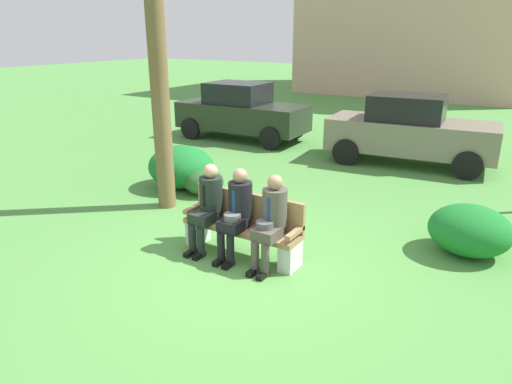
# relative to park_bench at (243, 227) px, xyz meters

# --- Properties ---
(ground_plane) EXTENTS (80.00, 80.00, 0.00)m
(ground_plane) POSITION_rel_park_bench_xyz_m (0.21, -0.33, -0.42)
(ground_plane) COLOR #4E8D40
(park_bench) EXTENTS (1.80, 0.44, 0.90)m
(park_bench) POSITION_rel_park_bench_xyz_m (0.00, 0.00, 0.00)
(park_bench) COLOR #99754C
(park_bench) RESTS_ON ground
(seated_man_left) EXTENTS (0.34, 0.72, 1.29)m
(seated_man_left) POSITION_rel_park_bench_xyz_m (-0.54, -0.13, 0.30)
(seated_man_left) COLOR #1E2823
(seated_man_left) RESTS_ON ground
(seated_man_middle) EXTENTS (0.34, 0.72, 1.30)m
(seated_man_middle) POSITION_rel_park_bench_xyz_m (-0.02, -0.13, 0.31)
(seated_man_middle) COLOR black
(seated_man_middle) RESTS_ON ground
(seated_man_right) EXTENTS (0.34, 0.72, 1.30)m
(seated_man_right) POSITION_rel_park_bench_xyz_m (0.53, -0.13, 0.31)
(seated_man_right) COLOR #4C473D
(seated_man_right) RESTS_ON ground
(shrub_near_bench) EXTENTS (1.40, 1.28, 0.88)m
(shrub_near_bench) POSITION_rel_park_bench_xyz_m (-2.79, 1.89, 0.02)
(shrub_near_bench) COLOR #1A712C
(shrub_near_bench) RESTS_ON ground
(shrub_mid_lawn) EXTENTS (1.17, 1.07, 0.73)m
(shrub_mid_lawn) POSITION_rel_park_bench_xyz_m (2.79, 1.74, -0.05)
(shrub_mid_lawn) COLOR #197227
(shrub_mid_lawn) RESTS_ON ground
(shrub_far_lawn) EXTENTS (0.85, 0.78, 0.53)m
(shrub_far_lawn) POSITION_rel_park_bench_xyz_m (-2.14, 1.78, -0.15)
(shrub_far_lawn) COLOR #2B5C2B
(shrub_far_lawn) RESTS_ON ground
(parked_car_near) EXTENTS (3.95, 1.82, 1.68)m
(parked_car_near) POSITION_rel_park_bench_xyz_m (-4.29, 6.39, 0.42)
(parked_car_near) COLOR #232D1E
(parked_car_near) RESTS_ON ground
(parked_car_far) EXTENTS (4.03, 2.01, 1.68)m
(parked_car_far) POSITION_rel_park_bench_xyz_m (0.73, 6.23, 0.42)
(parked_car_far) COLOR slate
(parked_car_far) RESTS_ON ground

